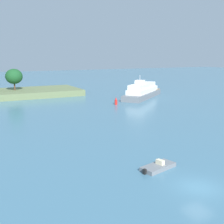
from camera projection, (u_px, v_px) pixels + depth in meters
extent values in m
plane|color=teal|center=(198.00, 187.00, 27.14)|extent=(400.00, 400.00, 0.00)
cylinder|color=#513823|center=(15.00, 87.00, 85.58)|extent=(0.44, 0.44, 2.10)
ellipsoid|color=#194C23|center=(14.00, 76.00, 84.99)|extent=(4.95, 4.95, 4.45)
cube|color=slate|center=(143.00, 95.00, 83.44)|extent=(19.05, 16.42, 1.52)
cube|color=white|center=(143.00, 90.00, 83.16)|extent=(15.08, 13.08, 1.30)
cube|color=white|center=(142.00, 86.00, 82.55)|extent=(13.11, 11.36, 1.30)
cube|color=white|center=(140.00, 82.00, 80.42)|extent=(3.28, 3.26, 1.10)
cube|color=#937551|center=(151.00, 89.00, 90.49)|extent=(5.65, 5.80, 0.16)
cylinder|color=silver|center=(140.00, 78.00, 80.18)|extent=(0.10, 0.10, 1.40)
cube|color=slate|center=(158.00, 167.00, 31.51)|extent=(4.40, 2.72, 0.45)
cube|color=beige|center=(160.00, 162.00, 31.62)|extent=(0.70, 0.98, 0.50)
cube|color=black|center=(145.00, 172.00, 30.08)|extent=(0.35, 0.38, 0.56)
cylinder|color=red|center=(116.00, 102.00, 71.55)|extent=(0.70, 0.70, 1.20)
cone|color=red|center=(116.00, 98.00, 71.36)|extent=(0.49, 0.49, 0.70)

